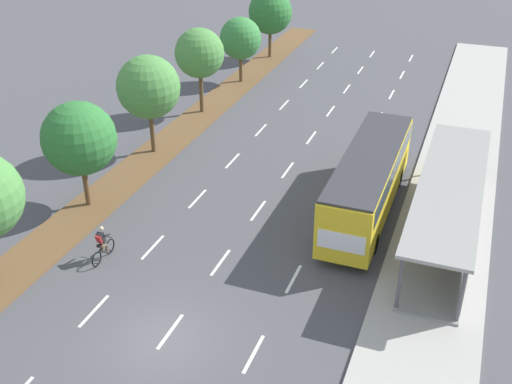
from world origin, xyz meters
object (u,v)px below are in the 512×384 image
(bus_shelter, at_px, (454,205))
(median_tree_fifth, at_px, (240,39))
(median_tree_farthest, at_px, (270,12))
(median_tree_second, at_px, (79,139))
(cyclist, at_px, (102,245))
(median_tree_fourth, at_px, (200,53))
(median_tree_third, at_px, (148,87))
(bus, at_px, (369,177))

(bus_shelter, height_order, median_tree_fifth, median_tree_fifth)
(median_tree_farthest, bearing_deg, median_tree_fifth, -89.73)
(bus_shelter, distance_m, median_tree_second, 18.51)
(median_tree_farthest, bearing_deg, bus_shelter, -53.81)
(cyclist, bearing_deg, median_tree_fifth, 97.27)
(median_tree_second, relative_size, median_tree_fourth, 0.96)
(median_tree_third, relative_size, median_tree_farthest, 1.03)
(bus_shelter, relative_size, median_tree_farthest, 2.35)
(cyclist, xyz_separation_m, median_tree_farthest, (-3.20, 31.82, 3.25))
(cyclist, height_order, median_tree_fourth, median_tree_fourth)
(bus, relative_size, median_tree_farthest, 1.94)
(median_tree_third, bearing_deg, median_tree_fourth, 89.80)
(bus, distance_m, median_tree_second, 14.62)
(median_tree_fifth, bearing_deg, bus_shelter, -44.34)
(cyclist, bearing_deg, median_tree_farthest, 95.75)
(bus, relative_size, median_tree_fifth, 2.23)
(cyclist, bearing_deg, median_tree_second, 131.33)
(median_tree_second, bearing_deg, median_tree_third, 89.66)
(bus, bearing_deg, median_tree_farthest, 120.09)
(cyclist, relative_size, median_tree_third, 0.30)
(median_tree_third, distance_m, median_tree_fourth, 6.99)
(cyclist, height_order, median_tree_third, median_tree_third)
(median_tree_third, bearing_deg, median_tree_second, -90.34)
(median_tree_third, xyz_separation_m, median_tree_fourth, (0.02, 6.99, 0.07))
(median_tree_fourth, bearing_deg, median_tree_farthest, 89.42)
(median_tree_second, relative_size, median_tree_third, 0.94)
(cyclist, height_order, median_tree_farthest, median_tree_farthest)
(median_tree_fifth, height_order, median_tree_farthest, median_tree_farthest)
(bus, bearing_deg, cyclist, -140.95)
(bus_shelter, xyz_separation_m, bus, (-4.28, 0.98, 0.20))
(median_tree_fourth, bearing_deg, cyclist, -79.39)
(cyclist, relative_size, median_tree_farthest, 0.31)
(median_tree_second, distance_m, median_tree_fifth, 20.96)
(bus, bearing_deg, median_tree_third, 169.87)
(bus, distance_m, median_tree_farthest, 27.13)
(median_tree_second, height_order, median_tree_third, median_tree_third)
(median_tree_third, distance_m, median_tree_farthest, 20.96)
(median_tree_second, height_order, median_tree_fourth, median_tree_fourth)
(bus, distance_m, cyclist, 13.41)
(bus_shelter, height_order, cyclist, bus_shelter)
(median_tree_fourth, bearing_deg, median_tree_fifth, 88.57)
(bus, xyz_separation_m, median_tree_third, (-13.73, 2.45, 2.17))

